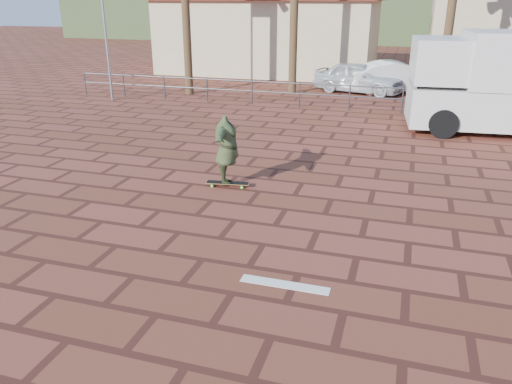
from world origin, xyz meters
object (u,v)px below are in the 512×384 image
at_px(campervan, 512,81).
at_px(car_white, 397,77).
at_px(car_silver, 359,78).
at_px(skateboarder, 227,150).
at_px(longboard, 228,183).

relative_size(campervan, car_white, 1.45).
bearing_deg(car_silver, campervan, -121.81).
bearing_deg(car_silver, skateboarder, -170.76).
bearing_deg(car_white, longboard, 149.26).
bearing_deg(longboard, car_white, 67.90).
height_order(longboard, campervan, campervan).
height_order(campervan, car_silver, campervan).
bearing_deg(skateboarder, car_white, -27.75).
bearing_deg(campervan, car_silver, 127.34).
xyz_separation_m(skateboarder, car_silver, (1.54, 13.41, -0.20)).
xyz_separation_m(longboard, car_silver, (1.54, 13.41, 0.62)).
distance_m(longboard, campervan, 10.34).
bearing_deg(campervan, car_white, 115.09).
distance_m(skateboarder, car_white, 14.28).
distance_m(car_silver, car_white, 1.75).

